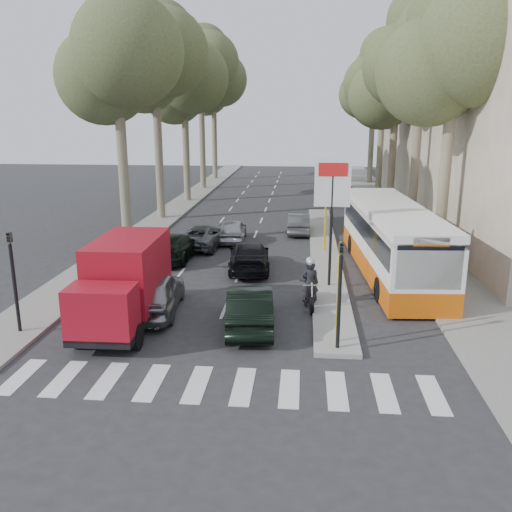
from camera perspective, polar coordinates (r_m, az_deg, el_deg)
The scene contains 30 objects.
ground at distance 19.24m, azimuth -1.52°, elevation -7.82°, with size 120.00×120.00×0.00m, color #28282B.
sidewalk_right at distance 43.74m, azimuth 13.64°, elevation 4.78°, with size 3.20×70.00×0.12m, color gray.
median_left at distance 47.30m, azimuth -7.31°, elevation 5.82°, with size 2.40×64.00×0.12m, color gray.
traffic_island at distance 29.57m, azimuth 7.20°, elevation 0.39°, with size 1.50×26.00×0.16m, color gray.
building_far at distance 53.34m, azimuth 20.35°, elevation 14.62°, with size 11.00×20.00×16.00m, color #B7A88E.
billboard at distance 22.96m, azimuth 7.99°, elevation 5.42°, with size 1.50×12.10×5.60m.
traffic_light_island at distance 16.90m, azimuth 8.86°, elevation -2.28°, with size 0.16×0.41×3.60m.
traffic_light_left at distance 19.86m, azimuth -24.27°, elevation -0.86°, with size 0.16×0.41×3.60m.
tree_l_a at distance 31.49m, azimuth -14.21°, elevation 19.86°, with size 7.40×7.20×14.10m.
tree_l_b at distance 39.22m, azimuth -10.42°, elevation 20.00°, with size 7.40×7.20×14.88m.
tree_l_c at distance 46.85m, azimuth -7.42°, elevation 17.98°, with size 7.40×7.20×13.71m.
tree_l_d at distance 54.82m, azimuth -5.71°, elevation 19.36°, with size 7.40×7.20×15.66m.
tree_l_e at distance 62.63m, azimuth -4.36°, elevation 17.88°, with size 7.40×7.20×14.49m.
tree_r_a at distance 28.77m, azimuth 20.52°, elevation 19.91°, with size 7.40×7.20×14.10m.
tree_r_b at distance 36.66m, azimuth 17.44°, elevation 20.51°, with size 7.40×7.20×15.27m.
tree_r_c at distance 44.34m, azimuth 14.79°, elevation 17.36°, with size 7.40×7.20×13.32m.
tree_r_d at distance 52.34m, azimuth 13.53°, elevation 18.50°, with size 7.40×7.20×14.88m.
tree_r_e at distance 60.23m, azimuth 12.48°, elevation 17.38°, with size 7.40×7.20×14.10m.
silver_hatchback at distance 20.97m, azimuth -10.63°, elevation -3.83°, with size 1.86×4.62×1.57m, color gray.
dark_hatchback at distance 19.27m, azimuth -0.66°, elevation -5.39°, with size 1.57×4.52×1.49m, color black.
queue_car_a at distance 30.83m, azimuth -5.46°, elevation 2.10°, with size 2.10×4.55×1.27m, color #4C4E53.
queue_car_b at distance 26.16m, azimuth -0.73°, elevation -0.03°, with size 1.93×4.74×1.38m, color black.
queue_car_c at distance 32.10m, azimuth -2.51°, elevation 2.73°, with size 1.59×3.94×1.34m, color #9EA2A6.
queue_car_d at distance 34.32m, azimuth 4.54°, elevation 3.44°, with size 1.35×3.87×1.27m, color #505358.
queue_car_e at distance 28.37m, azimuth -8.54°, elevation 0.98°, with size 1.92×4.72×1.37m, color black.
red_truck at distance 19.79m, azimuth -13.66°, elevation -2.62°, with size 2.29×5.76×3.05m.
city_bus at distance 26.15m, azimuth 14.05°, elevation 1.84°, with size 3.49×12.54×3.26m.
motorcycle at distance 21.47m, azimuth 5.67°, elevation -2.87°, with size 0.87×2.34×1.99m.
pedestrian_near at distance 27.40m, azimuth 19.92°, elevation 0.41°, with size 1.02×0.50×1.75m, color #423651.
pedestrian_far at distance 31.66m, azimuth 14.31°, elevation 2.93°, with size 1.28×0.57×1.98m, color brown.
Camera 1 is at (2.07, -17.62, 7.43)m, focal length 38.00 mm.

